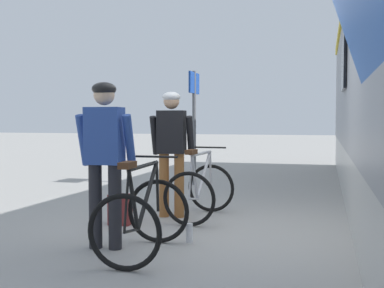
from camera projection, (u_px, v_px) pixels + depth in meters
The scene contains 8 objects.
ground_plane at pixel (238, 234), 5.61m from camera, with size 80.00×80.00×0.00m, color #A09E99.
cyclist_near_in_dark at pixel (172, 142), 6.57m from camera, with size 0.63×0.34×1.76m.
cyclist_far_in_blue at pixel (105, 150), 4.94m from camera, with size 0.63×0.34×1.76m.
bicycle_near_silver at pixel (201, 190), 6.48m from camera, with size 0.76×1.10×0.99m.
bicycle_far_black at pixel (143, 216), 4.69m from camera, with size 0.76×1.10×0.99m.
backpack_on_platform at pixel (120, 209), 6.12m from camera, with size 0.28×0.18×0.40m, color maroon.
water_bottle_near_the_bikes at pixel (189, 233), 5.22m from camera, with size 0.08×0.08×0.22m, color silver.
platform_sign_post at pixel (194, 108), 9.86m from camera, with size 0.08×0.70×2.40m.
Camera 1 is at (0.99, -5.49, 1.36)m, focal length 43.87 mm.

